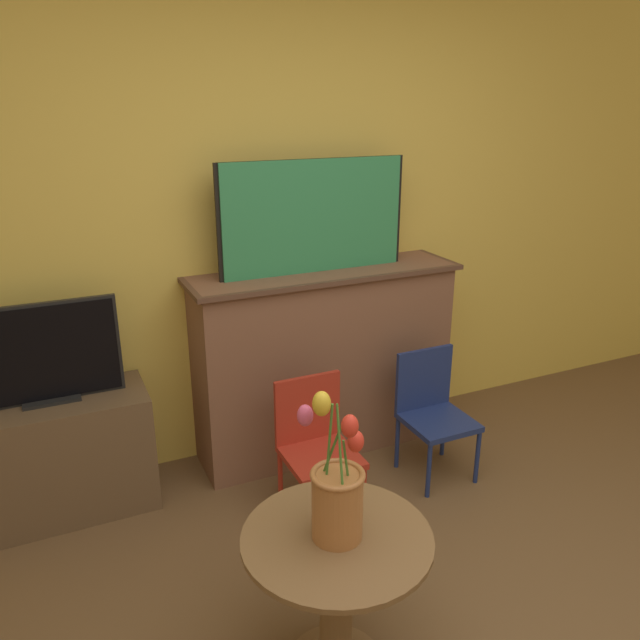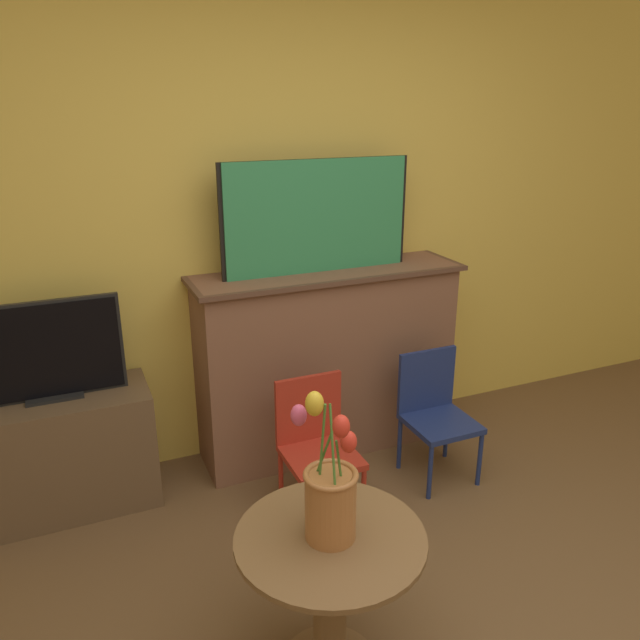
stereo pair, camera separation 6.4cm
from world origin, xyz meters
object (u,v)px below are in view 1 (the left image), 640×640
(painting, at_px, (314,217))
(vase_tulips, at_px, (337,494))
(chair_blue, at_px, (432,407))
(chair_red, at_px, (316,440))
(tv_monitor, at_px, (45,355))

(painting, bearing_deg, vase_tulips, -111.57)
(painting, distance_m, chair_blue, 1.17)
(chair_red, height_order, vase_tulips, vase_tulips)
(tv_monitor, distance_m, chair_blue, 1.92)
(chair_red, bearing_deg, vase_tulips, -110.18)
(chair_red, relative_size, vase_tulips, 1.30)
(painting, xyz_separation_m, chair_red, (-0.23, -0.53, -0.97))
(tv_monitor, height_order, chair_red, tv_monitor)
(painting, height_order, chair_red, painting)
(tv_monitor, xyz_separation_m, vase_tulips, (0.79, -1.38, -0.09))
(tv_monitor, distance_m, vase_tulips, 1.59)
(chair_red, bearing_deg, chair_blue, 4.20)
(chair_red, distance_m, chair_blue, 0.70)
(painting, relative_size, chair_red, 1.53)
(chair_red, xyz_separation_m, chair_blue, (0.70, 0.05, 0.00))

